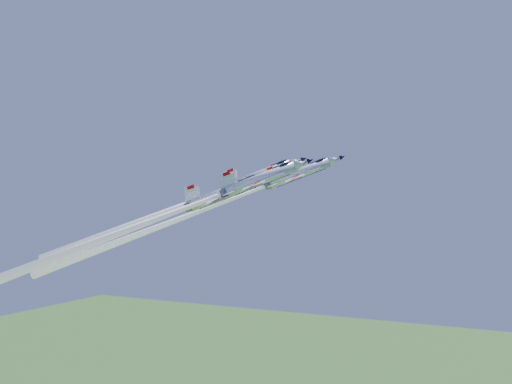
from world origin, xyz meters
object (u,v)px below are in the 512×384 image
at_px(jet_lead, 193,214).
at_px(jet_left, 179,207).
at_px(jet_slot, 107,238).
at_px(jet_right, 161,217).

distance_m(jet_lead, jet_left, 7.76).
xyz_separation_m(jet_left, jet_slot, (-6.23, -14.33, -5.77)).
height_order(jet_left, jet_slot, jet_left).
xyz_separation_m(jet_right, jet_slot, (-11.40, -1.19, -3.99)).
distance_m(jet_lead, jet_slot, 16.63).
bearing_deg(jet_lead, jet_left, -149.35).
relative_size(jet_right, jet_slot, 0.82).
xyz_separation_m(jet_lead, jet_slot, (-12.52, -9.99, -4.49)).
bearing_deg(jet_right, jet_slot, -108.78).
bearing_deg(jet_left, jet_lead, 30.65).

